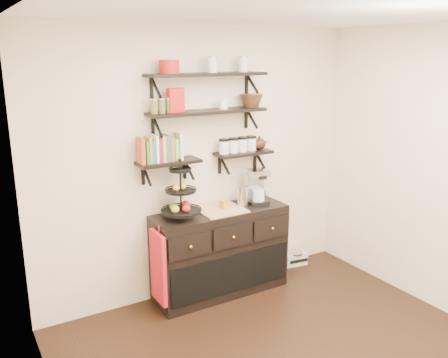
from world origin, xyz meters
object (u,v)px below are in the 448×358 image
at_px(coffee_maker, 256,187).
at_px(radio, 295,258).
at_px(sideboard, 220,252).
at_px(fruit_stand, 181,198).

distance_m(coffee_maker, radio, 1.19).
xyz_separation_m(sideboard, coffee_maker, (0.45, 0.02, 0.62)).
bearing_deg(radio, fruit_stand, -166.88).
bearing_deg(coffee_maker, sideboard, -169.14).
distance_m(sideboard, coffee_maker, 0.77).
bearing_deg(coffee_maker, radio, 16.04).
height_order(coffee_maker, radio, coffee_maker).
height_order(fruit_stand, radio, fruit_stand).
bearing_deg(sideboard, radio, 6.24).
distance_m(fruit_stand, coffee_maker, 0.88).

